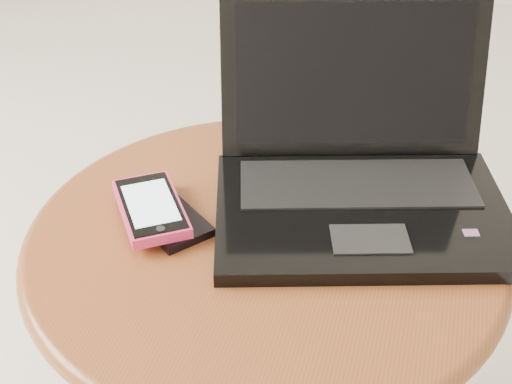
# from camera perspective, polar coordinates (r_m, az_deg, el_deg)

# --- Properties ---
(table) EXTENTS (0.56, 0.56, 0.44)m
(table) POSITION_cam_1_polar(r_m,az_deg,el_deg) (0.91, 0.65, -7.86)
(table) COLOR #652E17
(table) RESTS_ON ground
(laptop) EXTENTS (0.40, 0.37, 0.22)m
(laptop) POSITION_cam_1_polar(r_m,az_deg,el_deg) (0.89, 7.98, 1.63)
(laptop) COLOR black
(laptop) RESTS_ON table
(phone_black) EXTENTS (0.13, 0.12, 0.01)m
(phone_black) POSITION_cam_1_polar(r_m,az_deg,el_deg) (0.87, -6.95, -1.89)
(phone_black) COLOR black
(phone_black) RESTS_ON table
(phone_pink) EXTENTS (0.13, 0.14, 0.02)m
(phone_pink) POSITION_cam_1_polar(r_m,az_deg,el_deg) (0.87, -8.12, -1.22)
(phone_pink) COLOR #E42F66
(phone_pink) RESTS_ON phone_black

